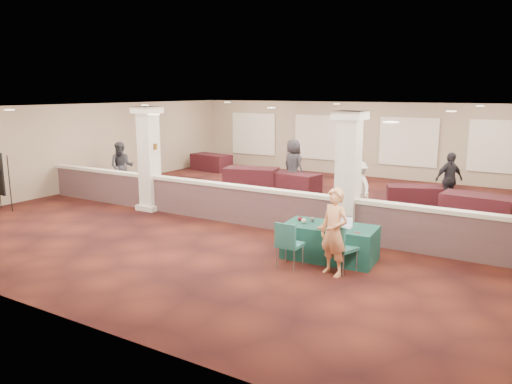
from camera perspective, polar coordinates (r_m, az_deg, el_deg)
The scene contains 32 objects.
ground at distance 15.26m, azimuth 1.70°, elevation -2.43°, with size 16.00×16.00×0.00m, color #471A11.
wall_back at distance 22.22m, azimuth 12.02°, elevation 5.90°, with size 16.00×0.04×3.20m, color gray.
wall_front at distance 9.02m, azimuth -24.22°, elevation -2.82°, with size 16.00×0.04×3.20m, color gray.
wall_left at distance 20.11m, azimuth -18.59°, elevation 4.98°, with size 0.04×16.00×3.20m, color gray.
ceiling at distance 14.82m, azimuth 1.78°, elevation 9.66°, with size 16.00×16.00×0.02m, color white.
partition_wall at distance 13.88m, azimuth -1.34°, elevation -1.44°, with size 15.60×0.28×1.10m.
column_left at distance 15.82m, azimuth -12.13°, elevation 3.85°, with size 0.72×0.72×3.20m.
column_right at distance 12.34m, azimuth 10.46°, elevation 1.81°, with size 0.72×0.72×3.20m.
sconce_left at distance 15.97m, azimuth -12.92°, elevation 5.20°, with size 0.12×0.12×0.18m.
sconce_right at distance 15.59m, azimuth -11.43°, elevation 5.11°, with size 0.12×0.12×0.18m.
near_table at distance 11.20m, azimuth 8.43°, elevation -5.70°, with size 2.00×1.00×0.77m, color #103B39.
conf_chair_main at distance 10.37m, azimuth 9.53°, elevation -5.91°, with size 0.64×0.65×1.01m.
conf_chair_side at distance 10.50m, azimuth 3.68°, elevation -5.62°, with size 0.50×0.51×0.99m.
woman at distance 10.13m, azimuth 8.92°, elevation -4.54°, with size 0.65×0.43×1.80m, color #E1A161.
far_table_front_left at distance 18.99m, azimuth -0.57°, elevation 1.58°, with size 1.99×1.00×0.81m, color black.
far_table_front_center at distance 14.60m, azimuth 9.14°, elevation -1.91°, with size 1.59×0.80×0.65m, color black.
far_table_front_right at distance 15.57m, azimuth 23.91°, elevation -1.69°, with size 1.91×0.95×0.77m, color black.
far_table_back_left at distance 23.46m, azimuth -5.13°, elevation 3.39°, with size 1.89×0.94×0.77m, color black.
far_table_back_center at distance 18.31m, azimuth 4.49°, elevation 1.05°, with size 1.79×0.90×0.73m, color black.
far_table_back_right at distance 16.87m, azimuth 17.56°, elevation -0.45°, with size 1.66×0.83×0.67m, color black.
attendee_a at distance 19.22m, azimuth -15.10°, elevation 2.83°, with size 0.87×0.49×1.82m, color black.
attendee_b at distance 15.70m, azimuth 11.63°, elevation 0.66°, with size 1.00×0.46×1.57m, color silver.
attendee_c at distance 17.12m, azimuth 21.20°, elevation 1.33°, with size 1.03×0.49×1.76m, color black.
attendee_d at distance 18.59m, azimuth 4.26°, elevation 3.07°, with size 0.95×0.51×1.92m, color black.
laptop_base at distance 10.95m, azimuth 9.98°, elevation -4.00°, with size 0.35×0.24×0.02m, color silver.
laptop_screen at distance 11.03m, azimuth 10.18°, elevation -3.22°, with size 0.35×0.01×0.23m, color silver.
screen_glow at distance 11.03m, azimuth 10.17°, elevation -3.31°, with size 0.32×0.00×0.20m, color silver.
knitting at distance 10.83m, azimuth 8.31°, elevation -4.09°, with size 0.42×0.32×0.03m, color #CC5F20.
yarn_cream at distance 11.17m, azimuth 5.49°, elevation -3.32°, with size 0.12×0.12×0.12m, color beige.
yarn_red at distance 11.36m, azimuth 5.03°, elevation -3.07°, with size 0.11×0.11×0.11m, color maroon.
yarn_grey at distance 11.34m, azimuth 6.41°, elevation -3.12°, with size 0.11×0.11×0.11m, color #4E4E53.
scissors at distance 10.63m, azimuth 11.51°, elevation -4.55°, with size 0.13×0.03×0.01m, color red.
Camera 1 is at (7.29, -12.89, 3.67)m, focal length 35.00 mm.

